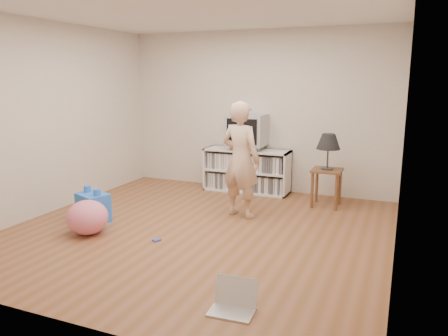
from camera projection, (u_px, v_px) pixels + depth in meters
ground at (199, 230)px, 5.38m from camera, size 4.50×4.50×0.00m
walls at (197, 125)px, 5.12m from camera, size 4.52×4.52×2.60m
ceiling at (196, 8)px, 4.85m from camera, size 4.50×4.50×0.01m
media_unit at (247, 170)px, 7.18m from camera, size 1.40×0.45×0.70m
dvd_deck at (247, 147)px, 7.09m from camera, size 0.45×0.35×0.07m
crt_tv at (247, 130)px, 7.03m from camera, size 0.60×0.53×0.50m
side_table at (327, 178)px, 6.31m from camera, size 0.42×0.42×0.55m
table_lamp at (328, 142)px, 6.20m from camera, size 0.34×0.34×0.52m
person at (241, 160)px, 5.79m from camera, size 0.64×0.50×1.55m
laptop at (234, 301)px, 3.53m from camera, size 0.38×0.31×0.25m
playing_cards at (157, 240)px, 5.03m from camera, size 0.10×0.11×0.02m
plush_blue at (93, 207)px, 5.68m from camera, size 0.48×0.43×0.45m
plush_pink at (87, 217)px, 5.22m from camera, size 0.52×0.52×0.41m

